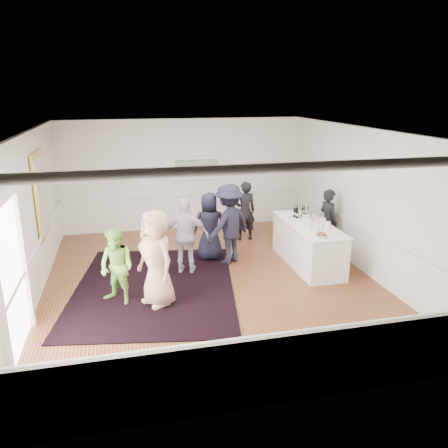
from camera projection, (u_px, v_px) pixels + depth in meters
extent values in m
plane|color=brown|center=(211.00, 281.00, 9.46)|extent=(8.00, 8.00, 0.00)
cube|color=white|center=(209.00, 131.00, 8.51)|extent=(7.00, 8.00, 0.02)
cube|color=white|center=(28.00, 221.00, 8.22)|extent=(0.02, 8.00, 3.20)
cube|color=white|center=(364.00, 200.00, 9.75)|extent=(0.02, 8.00, 3.20)
cube|color=white|center=(183.00, 174.00, 12.71)|extent=(7.00, 0.02, 3.20)
cube|color=white|center=(276.00, 294.00, 5.26)|extent=(7.00, 0.02, 3.20)
cube|color=yellow|center=(41.00, 195.00, 9.38)|extent=(0.04, 1.25, 1.85)
cube|color=white|center=(42.00, 195.00, 9.39)|extent=(0.01, 1.05, 1.65)
cube|color=white|center=(24.00, 261.00, 7.35)|extent=(0.10, 0.14, 2.40)
cube|color=white|center=(0.00, 199.00, 6.21)|extent=(0.10, 1.78, 0.16)
cube|color=white|center=(11.00, 281.00, 6.58)|extent=(0.02, 1.50, 2.40)
cube|color=white|center=(197.00, 168.00, 12.69)|extent=(1.44, 0.05, 0.66)
cube|color=#2A7034|center=(197.00, 168.00, 12.66)|extent=(1.30, 0.01, 0.52)
cube|color=black|center=(155.00, 286.00, 9.16)|extent=(3.93, 4.76, 0.02)
cube|color=white|center=(308.00, 244.00, 10.23)|extent=(0.87, 2.40, 0.98)
cube|color=white|center=(309.00, 224.00, 10.09)|extent=(0.93, 2.46, 0.02)
imported|color=black|center=(328.00, 221.00, 10.87)|extent=(0.51, 0.67, 1.65)
imported|color=tan|center=(156.00, 258.00, 8.18)|extent=(0.97, 1.09, 1.87)
imported|color=#81C64F|center=(117.00, 267.00, 8.28)|extent=(0.92, 0.90, 1.49)
imported|color=#BDB5CA|center=(186.00, 236.00, 9.66)|extent=(1.10, 0.71, 1.74)
imported|color=black|center=(229.00, 224.00, 10.21)|extent=(1.42, 1.25, 1.91)
imported|color=black|center=(245.00, 211.00, 11.83)|extent=(0.60, 0.40, 1.63)
imported|color=black|center=(210.00, 226.00, 10.47)|extent=(0.88, 0.64, 1.66)
cylinder|color=#59A139|center=(309.00, 223.00, 9.71)|extent=(0.12, 0.12, 0.24)
cylinder|color=#CF443D|center=(323.00, 223.00, 9.75)|extent=(0.12, 0.12, 0.24)
cylinder|color=#76C145|center=(306.00, 220.00, 9.99)|extent=(0.12, 0.12, 0.24)
cylinder|color=beige|center=(328.00, 226.00, 9.49)|extent=(0.12, 0.12, 0.24)
cylinder|color=gold|center=(316.00, 226.00, 9.54)|extent=(0.12, 0.12, 0.24)
cylinder|color=silver|center=(307.00, 216.00, 10.25)|extent=(0.26, 0.26, 0.25)
imported|color=white|center=(321.00, 235.00, 9.18)|extent=(0.28, 0.28, 0.07)
cylinder|color=brown|center=(321.00, 234.00, 9.17)|extent=(0.19, 0.19, 0.04)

